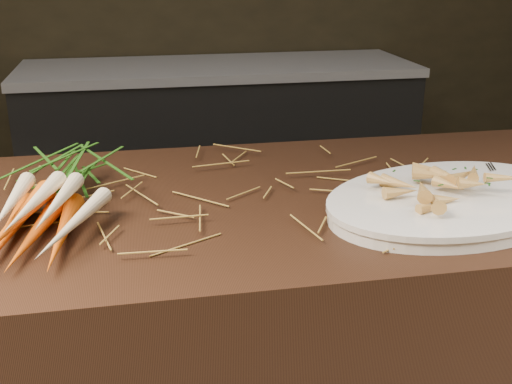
% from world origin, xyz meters
% --- Properties ---
extents(back_counter, '(1.82, 0.62, 0.84)m').
position_xyz_m(back_counter, '(0.30, 2.18, 0.42)').
color(back_counter, black).
rests_on(back_counter, ground).
extents(straw_bedding, '(1.40, 0.60, 0.02)m').
position_xyz_m(straw_bedding, '(0.00, 0.30, 0.91)').
color(straw_bedding, olive).
rests_on(straw_bedding, main_counter).
extents(root_veg_bunch, '(0.21, 0.50, 0.09)m').
position_xyz_m(root_veg_bunch, '(-0.24, 0.30, 0.94)').
color(root_veg_bunch, '#D14E00').
rests_on(root_veg_bunch, main_counter).
extents(serving_platter, '(0.56, 0.45, 0.03)m').
position_xyz_m(serving_platter, '(0.44, 0.17, 0.91)').
color(serving_platter, white).
rests_on(serving_platter, main_counter).
extents(roasted_veg_heap, '(0.28, 0.24, 0.05)m').
position_xyz_m(roasted_veg_heap, '(0.44, 0.17, 0.95)').
color(roasted_veg_heap, '#B07134').
rests_on(roasted_veg_heap, serving_platter).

